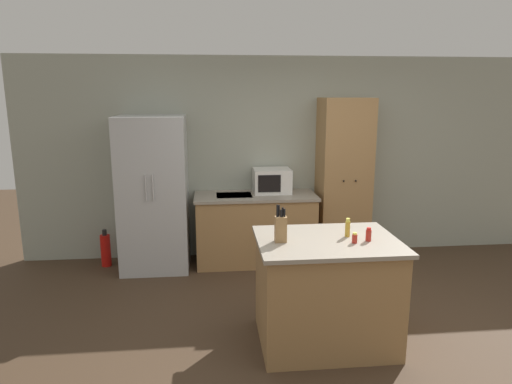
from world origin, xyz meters
The scene contains 12 objects.
ground_plane centered at (0.00, 0.00, 0.00)m, with size 14.00×14.00×0.00m, color #423021.
wall_back centered at (0.00, 2.33, 1.30)m, with size 7.20×0.06×2.60m.
refrigerator centered at (-1.85, 1.94, 0.94)m, with size 0.81×0.75×1.88m.
back_counter centered at (-0.60, 1.99, 0.45)m, with size 1.53×0.67×0.89m.
pantry_cabinet centered at (0.54, 2.04, 1.04)m, with size 0.63×0.54×2.08m.
kitchen_island centered at (-0.19, 0.00, 0.47)m, with size 1.19×0.91×0.94m.
microwave centered at (-0.38, 2.09, 1.04)m, with size 0.47×0.38×0.31m.
knife_block centered at (-0.60, -0.03, 1.06)m, with size 0.10×0.07×0.32m.
spice_bottle_tall_dark centered at (0.13, -0.08, 0.99)m, with size 0.05×0.05×0.12m.
spice_bottle_short_red centered at (0.00, -0.12, 0.98)m, with size 0.04×0.04×0.09m.
spice_bottle_amber_oil centered at (-0.01, 0.05, 1.01)m, with size 0.04×0.04×0.16m.
fire_extinguisher centered at (-2.49, 2.03, 0.21)m, with size 0.12×0.12×0.47m.
Camera 1 is at (-1.16, -3.58, 2.15)m, focal length 32.00 mm.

